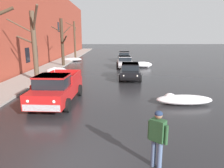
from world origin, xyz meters
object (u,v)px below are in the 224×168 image
sedan_black_parked_kerbside_close (130,71)px  sedan_grey_parked_far_down_block (124,56)px  pickup_truck_red_approaching_near_lane (57,88)px  sedan_silver_parked_kerbside_mid (125,62)px  bare_tree_mid_block (62,42)px  fire_hydrant (32,90)px  pedestrian_with_coffee (158,135)px  bare_tree_far_down_block (75,39)px  bare_tree_second_along_sidewalk (34,45)px

sedan_black_parked_kerbside_close → sedan_grey_parked_far_down_block: same height
pickup_truck_red_approaching_near_lane → sedan_silver_parked_kerbside_mid: (4.72, 13.62, -0.13)m
bare_tree_mid_block → fire_hydrant: bare_tree_mid_block is taller
bare_tree_mid_block → fire_hydrant: 13.65m
sedan_silver_parked_kerbside_mid → sedan_grey_parked_far_down_block: size_ratio=0.90×
sedan_grey_parked_far_down_block → sedan_silver_parked_kerbside_mid: bearing=-92.9°
sedan_grey_parked_far_down_block → pedestrian_with_coffee: bearing=-91.3°
bare_tree_far_down_block → bare_tree_second_along_sidewalk: bearing=-90.0°
sedan_grey_parked_far_down_block → bare_tree_mid_block: bearing=-143.9°
fire_hydrant → pickup_truck_red_approaching_near_lane: bearing=-36.6°
bare_tree_second_along_sidewalk → bare_tree_far_down_block: (-0.01, 18.43, 0.22)m
bare_tree_far_down_block → sedan_black_parked_kerbside_close: 18.94m
bare_tree_second_along_sidewalk → fire_hydrant: size_ratio=8.49×
bare_tree_mid_block → pedestrian_with_coffee: (7.58, -20.84, -2.02)m
bare_tree_mid_block → pickup_truck_red_approaching_near_lane: bearing=-78.2°
bare_tree_mid_block → pickup_truck_red_approaching_near_lane: bare_tree_mid_block is taller
bare_tree_mid_block → sedan_black_parked_kerbside_close: size_ratio=1.43×
sedan_silver_parked_kerbside_mid → sedan_grey_parked_far_down_block: (0.37, 7.26, 0.00)m
sedan_black_parked_kerbside_close → bare_tree_second_along_sidewalk: bearing=-169.7°
bare_tree_mid_block → sedan_black_parked_kerbside_close: bare_tree_mid_block is taller
bare_tree_far_down_block → fire_hydrant: 22.53m
fire_hydrant → sedan_grey_parked_far_down_block: bearing=69.6°
bare_tree_mid_block → fire_hydrant: bearing=-85.6°
sedan_grey_parked_far_down_block → fire_hydrant: (-7.18, -19.32, -0.40)m
sedan_grey_parked_far_down_block → fire_hydrant: 20.61m
sedan_silver_parked_kerbside_mid → bare_tree_second_along_sidewalk: bearing=-133.8°
sedan_black_parked_kerbside_close → fire_hydrant: (-6.89, -5.31, -0.40)m
bare_tree_far_down_block → pedestrian_with_coffee: bare_tree_far_down_block is taller
bare_tree_mid_block → sedan_silver_parked_kerbside_mid: (7.83, -1.28, -2.31)m
bare_tree_far_down_block → sedan_grey_parked_far_down_block: 9.13m
pickup_truck_red_approaching_near_lane → sedan_grey_parked_far_down_block: 21.48m
bare_tree_mid_block → sedan_black_parked_kerbside_close: 11.50m
bare_tree_second_along_sidewalk → bare_tree_mid_block: (0.02, 9.46, -0.03)m
bare_tree_second_along_sidewalk → pickup_truck_red_approaching_near_lane: 6.65m
sedan_black_parked_kerbside_close → sedan_silver_parked_kerbside_mid: 6.75m
pickup_truck_red_approaching_near_lane → fire_hydrant: bearing=143.4°
fire_hydrant → bare_tree_mid_block: bearing=94.4°
pickup_truck_red_approaching_near_lane → bare_tree_mid_block: bearing=101.8°
bare_tree_far_down_block → pickup_truck_red_approaching_near_lane: (3.15, -23.86, -2.43)m
sedan_black_parked_kerbside_close → bare_tree_mid_block: bearing=134.6°
bare_tree_second_along_sidewalk → fire_hydrant: bearing=-74.9°
bare_tree_mid_block → fire_hydrant: (1.02, -13.34, -2.70)m
pedestrian_with_coffee → fire_hydrant: (-6.56, 7.50, -0.68)m
bare_tree_second_along_sidewalk → pedestrian_with_coffee: bare_tree_second_along_sidewalk is taller
sedan_black_parked_kerbside_close → sedan_grey_parked_far_down_block: (0.28, 14.00, 0.00)m
bare_tree_mid_block → pedestrian_with_coffee: size_ratio=3.37×
bare_tree_mid_block → pedestrian_with_coffee: bearing=-70.0°
bare_tree_mid_block → sedan_silver_parked_kerbside_mid: 8.26m
bare_tree_second_along_sidewalk → sedan_grey_parked_far_down_block: bare_tree_second_along_sidewalk is taller
bare_tree_far_down_block → sedan_black_parked_kerbside_close: bearing=-64.9°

